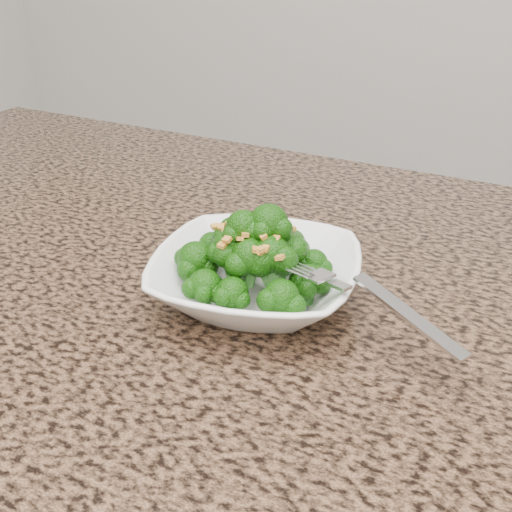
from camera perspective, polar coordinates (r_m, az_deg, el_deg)
The scene contains 5 objects.
granite_counter at distance 0.59m, azimuth -0.94°, elevation -9.05°, with size 1.64×1.04×0.03m, color brown.
bowl at distance 0.63m, azimuth 0.00°, elevation -2.02°, with size 0.20×0.20×0.05m, color white.
broccoli_pile at distance 0.61m, azimuth 0.00°, elevation 2.67°, with size 0.18×0.18×0.06m, color #165109, non-canonical shape.
garlic_topping at distance 0.59m, azimuth 0.00°, elevation 5.76°, with size 0.11×0.11×0.01m, color gold, non-canonical shape.
fork at distance 0.56m, azimuth 7.74°, elevation -2.64°, with size 0.19×0.03×0.01m, color silver, non-canonical shape.
Camera 1 is at (0.23, -0.12, 1.24)m, focal length 45.00 mm.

